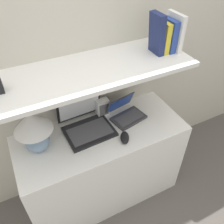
% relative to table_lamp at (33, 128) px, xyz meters
% --- Properties ---
extents(ground_plane, '(12.00, 12.00, 0.00)m').
position_rel_table_lamp_xyz_m(ground_plane, '(0.43, -0.31, -0.94)').
color(ground_plane, '#56514C').
extents(wall_back, '(6.00, 0.05, 2.40)m').
position_rel_table_lamp_xyz_m(wall_back, '(0.43, 0.27, 0.26)').
color(wall_back, beige).
rests_on(wall_back, ground_plane).
extents(desk, '(1.23, 0.51, 0.75)m').
position_rel_table_lamp_xyz_m(desk, '(0.43, -0.06, -0.56)').
color(desk, white).
rests_on(desk, ground_plane).
extents(back_riser, '(1.23, 0.04, 1.22)m').
position_rel_table_lamp_xyz_m(back_riser, '(0.43, 0.22, -0.33)').
color(back_riser, beige).
rests_on(back_riser, ground_plane).
extents(shelf, '(1.23, 0.46, 0.03)m').
position_rel_table_lamp_xyz_m(shelf, '(0.43, 0.01, 0.29)').
color(shelf, white).
rests_on(shelf, back_riser).
extents(table_lamp, '(0.24, 0.24, 0.31)m').
position_rel_table_lamp_xyz_m(table_lamp, '(0.00, 0.00, 0.00)').
color(table_lamp, '#7593B2').
rests_on(table_lamp, desk).
extents(laptop_large, '(0.35, 0.32, 0.28)m').
position_rel_table_lamp_xyz_m(laptop_large, '(0.35, 0.04, -0.13)').
color(laptop_large, black).
rests_on(laptop_large, desk).
extents(laptop_small, '(0.28, 0.26, 0.15)m').
position_rel_table_lamp_xyz_m(laptop_small, '(0.67, 0.02, -0.15)').
color(laptop_small, '#333338').
rests_on(laptop_small, desk).
extents(computer_mouse, '(0.11, 0.13, 0.04)m').
position_rel_table_lamp_xyz_m(computer_mouse, '(0.55, -0.19, -0.17)').
color(computer_mouse, black).
rests_on(computer_mouse, desk).
extents(router_box, '(0.09, 0.06, 0.14)m').
position_rel_table_lamp_xyz_m(router_box, '(0.52, 0.12, -0.12)').
color(router_box, white).
rests_on(router_box, desk).
extents(book_white, '(0.03, 0.17, 0.24)m').
position_rel_table_lamp_xyz_m(book_white, '(1.00, 0.01, 0.42)').
color(book_white, silver).
rests_on(book_white, shelf).
extents(book_blue, '(0.04, 0.14, 0.21)m').
position_rel_table_lamp_xyz_m(book_blue, '(0.96, 0.01, 0.41)').
color(book_blue, '#284293').
rests_on(book_blue, shelf).
extents(book_yellow, '(0.04, 0.13, 0.20)m').
position_rel_table_lamp_xyz_m(book_yellow, '(0.91, 0.01, 0.40)').
color(book_yellow, gold).
rests_on(book_yellow, shelf).
extents(book_navy, '(0.06, 0.13, 0.26)m').
position_rel_table_lamp_xyz_m(book_navy, '(0.86, 0.01, 0.43)').
color(book_navy, navy).
rests_on(book_navy, shelf).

